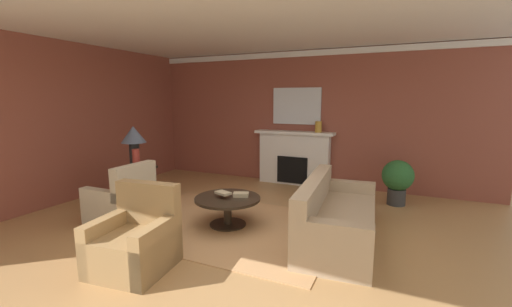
# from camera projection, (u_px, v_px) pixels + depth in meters

# --- Properties ---
(ground_plane) EXTENTS (9.48, 9.48, 0.00)m
(ground_plane) POSITION_uv_depth(u_px,v_px,m) (237.00, 235.00, 4.73)
(ground_plane) COLOR tan
(wall_fireplace) EXTENTS (7.89, 0.12, 2.98)m
(wall_fireplace) POSITION_uv_depth(u_px,v_px,m) (304.00, 118.00, 7.47)
(wall_fireplace) COLOR brown
(wall_fireplace) RESTS_ON ground_plane
(wall_window) EXTENTS (0.12, 7.13, 2.98)m
(wall_window) POSITION_uv_depth(u_px,v_px,m) (71.00, 122.00, 6.27)
(wall_window) COLOR brown
(wall_window) RESTS_ON ground_plane
(ceiling_panel) EXTENTS (7.89, 7.13, 0.06)m
(ceiling_panel) POSITION_uv_depth(u_px,v_px,m) (245.00, 19.00, 4.51)
(ceiling_panel) COLOR white
(crown_moulding) EXTENTS (7.89, 0.08, 0.12)m
(crown_moulding) POSITION_uv_depth(u_px,v_px,m) (305.00, 54.00, 7.17)
(crown_moulding) COLOR white
(area_rug) EXTENTS (3.24, 2.38, 0.01)m
(area_rug) POSITION_uv_depth(u_px,v_px,m) (228.00, 225.00, 5.09)
(area_rug) COLOR tan
(area_rug) RESTS_ON ground_plane
(fireplace) EXTENTS (1.80, 0.35, 1.21)m
(fireplace) POSITION_uv_depth(u_px,v_px,m) (294.00, 159.00, 7.50)
(fireplace) COLOR white
(fireplace) RESTS_ON ground_plane
(mantel_mirror) EXTENTS (1.11, 0.04, 0.81)m
(mantel_mirror) POSITION_uv_depth(u_px,v_px,m) (297.00, 106.00, 7.41)
(mantel_mirror) COLOR silver
(sofa) EXTENTS (1.07, 2.17, 0.85)m
(sofa) POSITION_uv_depth(u_px,v_px,m) (336.00, 220.00, 4.51)
(sofa) COLOR tan
(sofa) RESTS_ON ground_plane
(armchair_near_window) EXTENTS (0.81, 0.81, 0.95)m
(armchair_near_window) POSITION_uv_depth(u_px,v_px,m) (122.00, 203.00, 5.20)
(armchair_near_window) COLOR #C1B293
(armchair_near_window) RESTS_ON ground_plane
(armchair_facing_fireplace) EXTENTS (0.89, 0.89, 0.95)m
(armchair_facing_fireplace) POSITION_uv_depth(u_px,v_px,m) (135.00, 243.00, 3.77)
(armchair_facing_fireplace) COLOR #9E7A4C
(armchair_facing_fireplace) RESTS_ON ground_plane
(coffee_table) EXTENTS (1.00, 1.00, 0.45)m
(coffee_table) POSITION_uv_depth(u_px,v_px,m) (228.00, 205.00, 5.04)
(coffee_table) COLOR #2D2319
(coffee_table) RESTS_ON ground_plane
(side_table) EXTENTS (0.56, 0.56, 0.70)m
(side_table) POSITION_uv_depth(u_px,v_px,m) (136.00, 183.00, 6.07)
(side_table) COLOR #2D2319
(side_table) RESTS_ON ground_plane
(table_lamp) EXTENTS (0.44, 0.44, 0.75)m
(table_lamp) POSITION_uv_depth(u_px,v_px,m) (134.00, 139.00, 5.93)
(table_lamp) COLOR black
(table_lamp) RESTS_ON side_table
(vase_mantel_right) EXTENTS (0.14, 0.14, 0.24)m
(vase_mantel_right) POSITION_uv_depth(u_px,v_px,m) (318.00, 127.00, 7.10)
(vase_mantel_right) COLOR #B7892D
(vase_mantel_right) RESTS_ON fireplace
(vase_on_side_table) EXTENTS (0.13, 0.13, 0.36)m
(vase_on_side_table) POSITION_uv_depth(u_px,v_px,m) (136.00, 159.00, 5.82)
(vase_on_side_table) COLOR #9E3328
(vase_on_side_table) RESTS_ON side_table
(book_red_cover) EXTENTS (0.27, 0.23, 0.06)m
(book_red_cover) POSITION_uv_depth(u_px,v_px,m) (241.00, 195.00, 5.06)
(book_red_cover) COLOR tan
(book_red_cover) RESTS_ON coffee_table
(book_art_folio) EXTENTS (0.27, 0.22, 0.04)m
(book_art_folio) POSITION_uv_depth(u_px,v_px,m) (223.00, 193.00, 4.99)
(book_art_folio) COLOR tan
(book_art_folio) RESTS_ON coffee_table
(potted_plant) EXTENTS (0.56, 0.56, 0.83)m
(potted_plant) POSITION_uv_depth(u_px,v_px,m) (398.00, 179.00, 6.02)
(potted_plant) COLOR #333333
(potted_plant) RESTS_ON ground_plane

